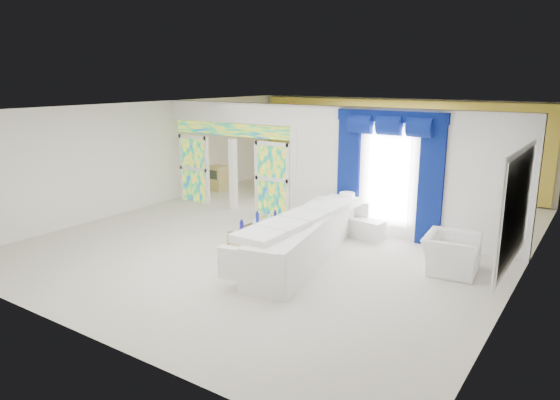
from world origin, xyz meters
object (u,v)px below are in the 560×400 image
Objects in this scene: coffee_table at (261,234)px; armchair at (451,253)px; console_table at (358,227)px; white_sofa at (305,239)px; grand_piano at (300,176)px.

armchair is (4.09, 0.62, 0.17)m from coffee_table.
coffee_table is at bearing -134.35° from console_table.
white_sofa is at bearing 102.91° from armchair.
grand_piano is at bearing 111.53° from white_sofa.
white_sofa is at bearing -97.93° from console_table.
grand_piano is (-3.76, 3.46, 0.26)m from console_table.
white_sofa is 1.40m from coffee_table.
armchair reaches higher than console_table.
coffee_table is 2.32m from console_table.
coffee_table is at bearing 156.28° from white_sofa.
console_table reaches higher than coffee_table.
coffee_table is 1.36× the size of console_table.
white_sofa is 2.89m from armchair.
grand_piano is at bearing 112.62° from coffee_table.
grand_piano is at bearing 137.33° from console_table.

